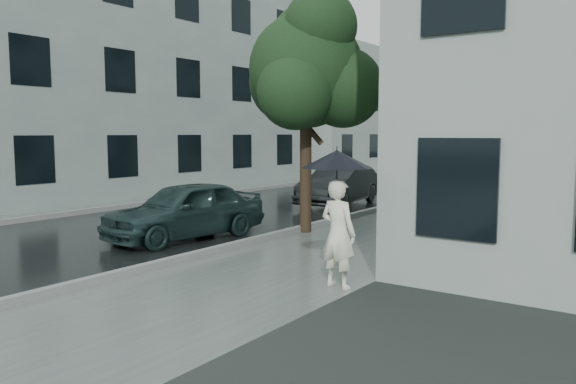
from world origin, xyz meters
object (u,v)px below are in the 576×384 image
Objects in this scene: street_tree at (308,69)px; lamp_post at (434,119)px; car_far at (340,185)px; car_near at (185,210)px; pedestrian at (338,233)px.

lamp_post is (0.01, 8.44, -1.00)m from street_tree.
lamp_post is 1.27× the size of car_far.
lamp_post is at bearing 56.54° from car_far.
car_far is (-0.13, 7.35, 0.00)m from car_near.
lamp_post reaches higher than pedestrian.
lamp_post is (-3.13, 12.43, 2.08)m from pedestrian.
pedestrian is at bearing -65.05° from car_far.
car_far is at bearing -52.52° from pedestrian.
car_near is (-4.93, 1.59, -0.20)m from pedestrian.
street_tree reaches higher than lamp_post.
pedestrian is 0.44× the size of car_near.
car_near is at bearing -93.53° from car_far.
car_far is at bearing 111.22° from street_tree.
car_near is 0.96× the size of car_far.
street_tree is 8.50m from lamp_post.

